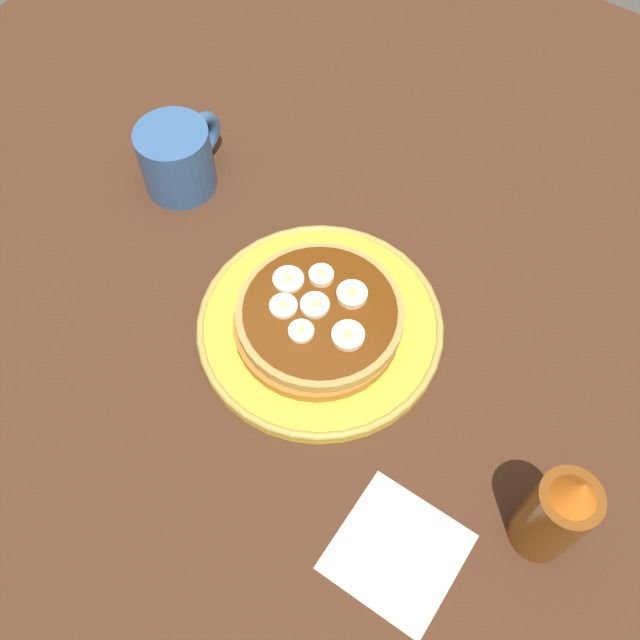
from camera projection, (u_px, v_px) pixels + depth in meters
ground_plane at (320, 336)px, 79.11cm from camera, size 140.00×140.00×3.00cm
plate at (320, 325)px, 77.11cm from camera, size 26.41×26.41×1.54cm
pancake_stack at (319, 317)px, 75.53cm from camera, size 18.54×18.00×2.76cm
banana_slice_0 at (315, 305)px, 74.37cm from camera, size 3.08×3.08×0.81cm
banana_slice_1 at (283, 306)px, 74.35cm from camera, size 2.96×2.96×0.72cm
banana_slice_2 at (298, 330)px, 72.92cm from camera, size 2.66×2.66×0.76cm
banana_slice_3 at (321, 276)px, 76.13cm from camera, size 2.68×2.68×1.00cm
banana_slice_4 at (348, 336)px, 72.45cm from camera, size 3.39×3.39×0.93cm
banana_slice_5 at (352, 295)px, 74.88cm from camera, size 3.26×3.26×1.06cm
banana_slice_6 at (288, 280)px, 76.04cm from camera, size 3.33×3.33×0.72cm
coffee_mug at (178, 157)px, 84.76cm from camera, size 11.98×8.62×8.45cm
napkin at (397, 552)px, 65.69cm from camera, size 11.11×11.11×0.30cm
syrup_bottle at (556, 514)px, 61.09cm from camera, size 5.37×5.37×14.46cm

